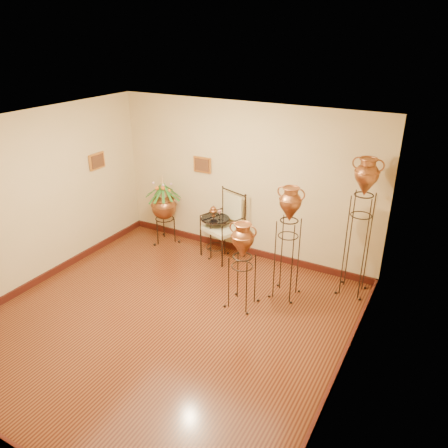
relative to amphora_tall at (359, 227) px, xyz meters
The scene contains 8 objects.
ground 3.22m from the amphora_tall, 135.54° to the right, with size 5.00×5.00×0.00m, color brown.
room_shell 3.07m from the amphora_tall, 135.72° to the right, with size 5.02×5.02×2.81m.
amphora_tall is the anchor object (origin of this frame).
amphora_mid 1.11m from the amphora_tall, 145.83° to the right, with size 0.54×0.54×1.84m.
amphora_short 1.88m from the amphora_tall, 139.36° to the right, with size 0.44×0.44×1.39m.
planter_urn 3.72m from the amphora_tall, behind, with size 0.88×0.88×1.42m.
armchair 2.46m from the amphora_tall, behind, with size 0.86×0.83×1.23m.
side_table 2.66m from the amphora_tall, behind, with size 0.65×0.65×0.94m.
Camera 1 is at (3.26, -4.14, 3.90)m, focal length 35.00 mm.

